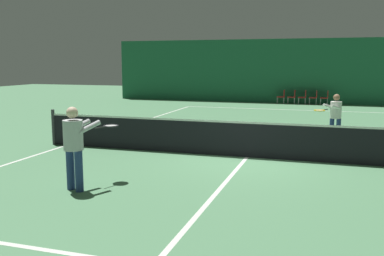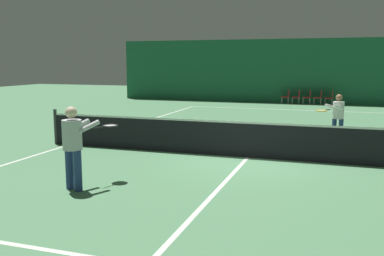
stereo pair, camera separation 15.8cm
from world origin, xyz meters
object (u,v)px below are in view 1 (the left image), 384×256
(player_near, at_px, (75,142))
(courtside_chair_1, at_px, (293,96))
(tennis_net, at_px, (247,138))
(courtside_chair_4, at_px, (326,97))
(courtside_chair_0, at_px, (282,96))
(courtside_chair_3, at_px, (314,96))
(courtside_chair_2, at_px, (303,96))
(player_far, at_px, (335,114))

(player_near, height_order, courtside_chair_1, player_near)
(tennis_net, relative_size, courtside_chair_4, 14.29)
(player_near, height_order, courtside_chair_4, player_near)
(courtside_chair_0, height_order, courtside_chair_1, same)
(player_near, distance_m, courtside_chair_1, 19.19)
(tennis_net, xyz_separation_m, courtside_chair_3, (1.23, 15.11, -0.03))
(player_near, bearing_deg, courtside_chair_2, 8.60)
(courtside_chair_2, distance_m, courtside_chair_3, 0.62)
(courtside_chair_3, bearing_deg, courtside_chair_0, -90.00)
(player_far, xyz_separation_m, courtside_chair_0, (-2.85, 12.00, -0.39))
(player_near, height_order, courtside_chair_2, player_near)
(courtside_chair_4, bearing_deg, courtside_chair_0, -90.00)
(courtside_chair_0, distance_m, courtside_chair_1, 0.62)
(player_far, bearing_deg, player_near, -3.68)
(tennis_net, distance_m, courtside_chair_3, 15.16)
(courtside_chair_3, distance_m, courtside_chair_4, 0.62)
(player_near, xyz_separation_m, courtside_chair_4, (4.52, 19.00, -0.48))
(player_near, bearing_deg, courtside_chair_1, 10.44)
(courtside_chair_3, bearing_deg, courtside_chair_1, -90.00)
(courtside_chair_2, bearing_deg, player_far, 7.61)
(courtside_chair_2, bearing_deg, tennis_net, -2.28)
(tennis_net, relative_size, courtside_chair_2, 14.29)
(player_far, xyz_separation_m, courtside_chair_1, (-2.23, 12.00, -0.39))
(tennis_net, height_order, courtside_chair_2, tennis_net)
(courtside_chair_1, bearing_deg, courtside_chair_0, -90.00)
(courtside_chair_1, xyz_separation_m, courtside_chair_4, (1.87, 0.00, 0.00))
(courtside_chair_1, height_order, courtside_chair_2, same)
(tennis_net, xyz_separation_m, courtside_chair_1, (-0.02, 15.11, -0.03))
(courtside_chair_1, relative_size, courtside_chair_4, 1.00)
(courtside_chair_1, relative_size, courtside_chair_2, 1.00)
(player_far, bearing_deg, courtside_chair_3, -144.17)
(tennis_net, distance_m, player_near, 4.74)
(courtside_chair_4, bearing_deg, courtside_chair_1, -90.00)
(player_far, distance_m, courtside_chair_2, 12.11)
(courtside_chair_1, distance_m, courtside_chair_3, 1.25)
(tennis_net, xyz_separation_m, courtside_chair_2, (0.60, 15.11, -0.03))
(player_near, distance_m, courtside_chair_4, 19.53)
(player_near, relative_size, courtside_chair_4, 1.96)
(player_far, distance_m, courtside_chair_4, 12.01)
(player_near, xyz_separation_m, courtside_chair_0, (2.03, 19.00, -0.48))
(player_far, relative_size, courtside_chair_2, 1.78)
(player_near, distance_m, courtside_chair_0, 19.11)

